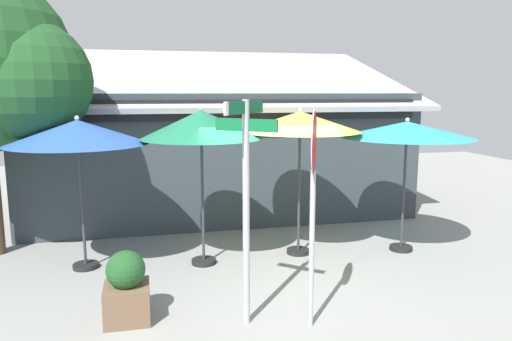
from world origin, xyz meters
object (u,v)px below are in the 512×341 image
Objects in this scene: patio_umbrella_royal_blue_left at (78,133)px; sidewalk_planter at (127,288)px; patio_umbrella_forest_green_center at (201,126)px; patio_umbrella_teal_far_right at (407,131)px; stop_sign at (313,176)px; patio_umbrella_mustard_right at (300,123)px; street_sign_post at (246,189)px.

patio_umbrella_royal_blue_left is 2.73× the size of sidewalk_planter.
patio_umbrella_forest_green_center reaches higher than sidewalk_planter.
stop_sign is at bearing -137.80° from patio_umbrella_teal_far_right.
patio_umbrella_mustard_right is 4.25m from sidewalk_planter.
patio_umbrella_teal_far_right reaches higher than sidewalk_planter.
patio_umbrella_forest_green_center is at bearing 97.01° from street_sign_post.
patio_umbrella_royal_blue_left is 3.01m from sidewalk_planter.
street_sign_post is 2.47m from patio_umbrella_forest_green_center.
street_sign_post is 4.24m from patio_umbrella_teal_far_right.
sidewalk_planter is at bearing 163.66° from stop_sign.
patio_umbrella_royal_blue_left is 2.07m from patio_umbrella_forest_green_center.
street_sign_post is 1.05× the size of patio_umbrella_forest_green_center.
patio_umbrella_forest_green_center is 3.86m from patio_umbrella_teal_far_right.
patio_umbrella_mustard_right is (1.54, 2.51, 0.67)m from street_sign_post.
patio_umbrella_teal_far_right is (2.76, 2.50, 0.32)m from stop_sign.
patio_umbrella_mustard_right is at bearing -1.49° from patio_umbrella_royal_blue_left.
patio_umbrella_mustard_right is at bearing 4.52° from patio_umbrella_forest_green_center.
street_sign_post reaches higher than patio_umbrella_mustard_right.
street_sign_post is 1.15× the size of patio_umbrella_teal_far_right.
stop_sign is 1.01× the size of patio_umbrella_forest_green_center.
stop_sign is at bearing -104.77° from patio_umbrella_mustard_right.
stop_sign is 3.73m from patio_umbrella_teal_far_right.
sidewalk_planter is at bearing -123.26° from patio_umbrella_forest_green_center.
patio_umbrella_mustard_right is at bearing 33.79° from sidewalk_planter.
street_sign_post is at bearing 162.20° from stop_sign.
street_sign_post reaches higher than patio_umbrella_forest_green_center.
patio_umbrella_teal_far_right is at bearing 32.08° from street_sign_post.
patio_umbrella_forest_green_center is at bearing 178.14° from patio_umbrella_teal_far_right.
patio_umbrella_forest_green_center is (-1.10, 2.62, 0.47)m from stop_sign.
patio_umbrella_teal_far_right is (5.91, -0.37, -0.04)m from patio_umbrella_royal_blue_left.
patio_umbrella_teal_far_right is (2.03, -0.27, -0.16)m from patio_umbrella_mustard_right.
street_sign_post reaches higher than patio_umbrella_teal_far_right.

